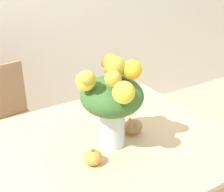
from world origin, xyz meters
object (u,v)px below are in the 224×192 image
flower_vase (112,98)px  dining_chair_near_window (10,122)px  turkey_figurine (131,125)px  pumpkin (93,157)px

flower_vase → dining_chair_near_window: bearing=108.2°
turkey_figurine → dining_chair_near_window: (-0.50, 0.93, -0.30)m
pumpkin → dining_chair_near_window: (-0.16, 1.08, -0.29)m
flower_vase → dining_chair_near_window: size_ratio=0.58×
turkey_figurine → dining_chair_near_window: size_ratio=0.17×
turkey_figurine → pumpkin: bearing=-156.3°
pumpkin → flower_vase: bearing=27.3°
turkey_figurine → flower_vase: bearing=-160.0°
flower_vase → dining_chair_near_window: (-0.33, 0.99, -0.54)m
flower_vase → pumpkin: bearing=-152.7°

